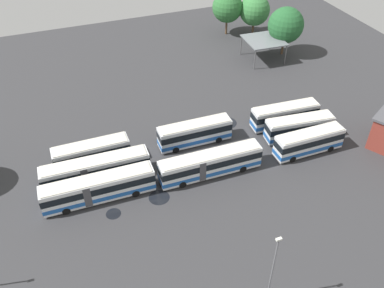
% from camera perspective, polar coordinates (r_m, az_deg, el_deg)
% --- Properties ---
extents(ground_plane, '(106.85, 106.85, 0.00)m').
position_cam_1_polar(ground_plane, '(59.16, 1.48, -1.85)').
color(ground_plane, '#333335').
extents(bus_row0_slot0, '(14.17, 2.74, 3.58)m').
position_cam_1_polar(bus_row0_slot0, '(53.20, -12.79, -5.96)').
color(bus_row0_slot0, silver).
rests_on(bus_row0_slot0, ground_plane).
extents(bus_row0_slot1, '(14.19, 2.88, 3.58)m').
position_cam_1_polar(bus_row0_slot1, '(55.80, -13.15, -3.50)').
color(bus_row0_slot1, silver).
rests_on(bus_row0_slot1, ground_plane).
extents(bus_row0_slot2, '(10.45, 2.54, 3.58)m').
position_cam_1_polar(bus_row0_slot2, '(58.51, -13.64, -1.28)').
color(bus_row0_slot2, silver).
rests_on(bus_row0_slot2, ground_plane).
extents(bus_row1_slot0, '(14.16, 2.67, 3.58)m').
position_cam_1_polar(bus_row1_slot0, '(55.32, 2.50, -2.72)').
color(bus_row1_slot0, silver).
rests_on(bus_row1_slot0, ground_plane).
extents(bus_row1_slot2, '(10.94, 2.65, 3.58)m').
position_cam_1_polar(bus_row1_slot2, '(60.53, 0.39, 1.55)').
color(bus_row1_slot2, silver).
rests_on(bus_row1_slot2, ground_plane).
extents(bus_row2_slot0, '(10.27, 2.54, 3.58)m').
position_cam_1_polar(bus_row2_slot0, '(61.20, 15.80, 0.31)').
color(bus_row2_slot0, silver).
rests_on(bus_row2_slot0, ground_plane).
extents(bus_row2_slot1, '(10.44, 3.61, 3.58)m').
position_cam_1_polar(bus_row2_slot1, '(63.66, 14.53, 2.25)').
color(bus_row2_slot1, silver).
rests_on(bus_row2_slot1, ground_plane).
extents(bus_row2_slot2, '(10.71, 3.18, 3.58)m').
position_cam_1_polar(bus_row2_slot2, '(65.80, 12.65, 3.92)').
color(bus_row2_slot2, silver).
rests_on(bus_row2_slot2, ground_plane).
extents(maintenance_shelter, '(7.47, 7.51, 4.17)m').
position_cam_1_polar(maintenance_shelter, '(83.70, 9.88, 13.84)').
color(maintenance_shelter, slate).
rests_on(maintenance_shelter, ground_plane).
extents(lamp_post_by_building, '(0.56, 0.28, 9.42)m').
position_cam_1_polar(lamp_post_by_building, '(41.26, 11.09, -16.35)').
color(lamp_post_by_building, slate).
rests_on(lamp_post_by_building, ground_plane).
extents(tree_east_edge, '(6.98, 6.98, 9.59)m').
position_cam_1_polar(tree_east_edge, '(85.80, 12.79, 15.67)').
color(tree_east_edge, brown).
rests_on(tree_east_edge, ground_plane).
extents(tree_west_edge, '(6.53, 6.53, 8.59)m').
position_cam_1_polar(tree_west_edge, '(94.18, 8.62, 17.76)').
color(tree_west_edge, brown).
rests_on(tree_west_edge, ground_plane).
extents(tree_northwest, '(6.45, 6.45, 9.21)m').
position_cam_1_polar(tree_northwest, '(93.24, 4.89, 18.25)').
color(tree_northwest, brown).
rests_on(tree_northwest, ground_plane).
extents(puddle_front_lane, '(2.70, 2.70, 0.01)m').
position_cam_1_polar(puddle_front_lane, '(53.57, -4.54, -7.35)').
color(puddle_front_lane, black).
rests_on(puddle_front_lane, ground_plane).
extents(puddle_back_corner, '(3.27, 3.27, 0.01)m').
position_cam_1_polar(puddle_back_corner, '(65.96, 4.77, 2.92)').
color(puddle_back_corner, black).
rests_on(puddle_back_corner, ground_plane).
extents(puddle_between_rows, '(3.93, 3.93, 0.01)m').
position_cam_1_polar(puddle_between_rows, '(65.73, 3.79, 2.83)').
color(puddle_between_rows, black).
rests_on(puddle_between_rows, ground_plane).
extents(puddle_centre_drain, '(1.87, 1.87, 0.01)m').
position_cam_1_polar(puddle_centre_drain, '(52.43, -10.76, -9.42)').
color(puddle_centre_drain, black).
rests_on(puddle_centre_drain, ground_plane).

